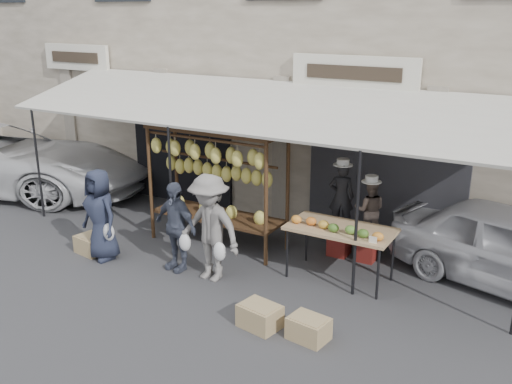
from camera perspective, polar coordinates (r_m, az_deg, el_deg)
ground_plane at (r=9.34m, az=-7.69°, el=-9.32°), size 90.00×90.00×0.00m
shophouse at (r=14.02m, az=8.58°, el=15.20°), size 24.00×6.15×7.30m
awning at (r=10.34m, az=-0.48°, el=8.55°), size 10.00×2.35×2.92m
banana_rack at (r=10.34m, az=-4.13°, el=2.83°), size 2.60×0.90×2.24m
produce_table at (r=9.22m, az=8.36°, el=-3.78°), size 1.70×0.90×1.04m
vendor_left at (r=10.11m, az=8.54°, el=-0.46°), size 0.51×0.41×1.22m
vendor_right at (r=9.98m, az=11.30°, el=-1.80°), size 0.63×0.56×1.09m
customer_left at (r=10.33m, az=-15.31°, el=-2.19°), size 0.88×0.65×1.63m
customer_mid at (r=9.65m, az=-8.05°, el=-3.40°), size 0.95×0.52×1.55m
customer_right at (r=9.18m, az=-4.67°, el=-3.61°), size 1.19×0.74×1.78m
stool_left at (r=10.40m, az=8.32°, el=-4.95°), size 0.36×0.36×0.49m
stool_right at (r=10.25m, az=11.05°, el=-5.73°), size 0.32×0.32×0.40m
crate_near_a at (r=8.11m, az=0.39°, el=-12.31°), size 0.61×0.51×0.33m
crate_near_b at (r=7.88m, az=5.28°, el=-13.45°), size 0.57×0.46×0.31m
crate_far at (r=10.82m, az=-16.15°, el=-5.06°), size 0.59×0.49×0.32m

